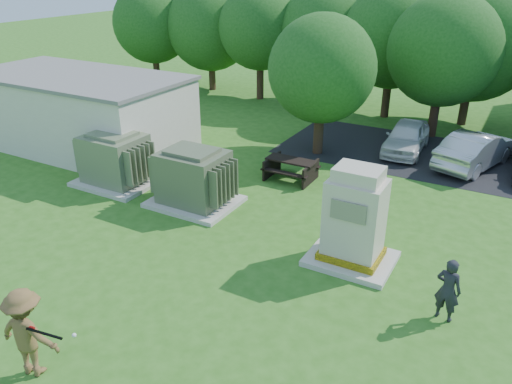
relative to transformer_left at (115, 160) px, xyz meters
The scene contains 13 objects.
ground 7.96m from the transformer_left, 34.70° to the right, with size 120.00×120.00×0.00m, color #2D6619.
service_building 5.19m from the transformer_left, 150.95° to the left, with size 10.00×5.00×3.20m, color beige.
service_building_roof 5.64m from the transformer_left, 150.95° to the left, with size 10.20×5.20×0.15m, color slate.
transformer_left is the anchor object (origin of this frame).
transformer_right 3.70m from the transformer_left, ahead, with size 3.00×2.40×2.07m.
generator_cabinet 9.91m from the transformer_left, ahead, with size 2.41×1.97×2.94m.
picnic_table 6.84m from the transformer_left, 32.72° to the left, with size 1.97×1.47×0.84m.
batter 9.90m from the transformer_left, 56.44° to the right, with size 1.32×0.76×2.05m, color brown.
person_by_generator 12.89m from the transformer_left, ahead, with size 0.61×0.40×1.68m, color #222327.
car_white 12.77m from the transformer_left, 45.66° to the left, with size 1.64×4.08×1.39m, color silver.
car_silver_a 14.75m from the transformer_left, 36.15° to the left, with size 1.60×4.60×1.51m, color #B3B3B8.
batting_equipment 10.30m from the transformer_left, 53.45° to the right, with size 1.02×0.46×0.17m.
tree_row 16.56m from the transformer_left, 59.50° to the left, with size 41.30×13.30×7.30m.
Camera 1 is at (6.99, -8.47, 7.96)m, focal length 35.00 mm.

